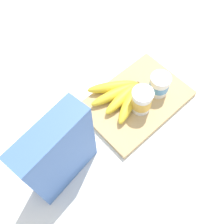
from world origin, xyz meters
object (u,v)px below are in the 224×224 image
Objects in this scene: yogurt_cup_front at (159,85)px; cereal_box at (58,155)px; cutting_board at (136,101)px; banana_bunch at (120,95)px; yogurt_cup_back at (142,100)px.

cereal_box is at bearing 0.28° from yogurt_cup_front.
cutting_board is 1.28× the size of cereal_box.
banana_bunch is at bearing -30.42° from yogurt_cup_front.
cutting_board is 0.10m from yogurt_cup_front.
yogurt_cup_back is at bearing 3.28° from yogurt_cup_front.
yogurt_cup_front is at bearing 149.58° from banana_bunch.
yogurt_cup_front is 0.40× the size of banana_bunch.
cutting_board is 1.78× the size of banana_bunch.
banana_bunch is (0.03, -0.07, -0.03)m from yogurt_cup_back.
yogurt_cup_front is at bearing 161.58° from cutting_board.
cereal_box is 3.07× the size of yogurt_cup_back.
yogurt_cup_back is at bearing 109.05° from banana_bunch.
yogurt_cup_front reaches higher than banana_bunch.
banana_bunch is at bearing -174.49° from cereal_box.
yogurt_cup_front reaches higher than cutting_board.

